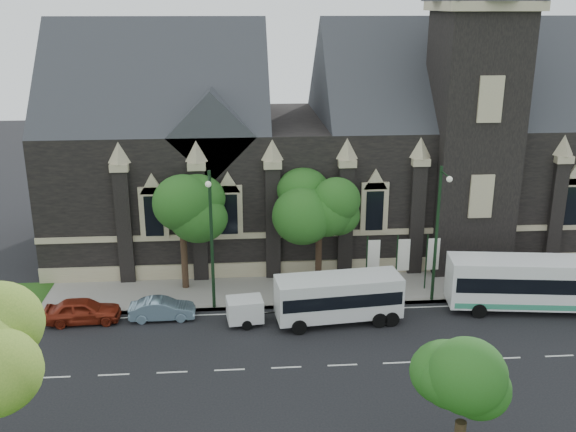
{
  "coord_description": "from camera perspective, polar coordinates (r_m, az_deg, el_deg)",
  "views": [
    {
      "loc": [
        -2.31,
        -30.16,
        18.34
      ],
      "look_at": [
        0.57,
        6.0,
        6.48
      ],
      "focal_mm": 40.59,
      "sensor_mm": 36.0,
      "label": 1
    }
  ],
  "objects": [
    {
      "name": "sidewalk",
      "position": [
        43.73,
        -1.11,
        -6.6
      ],
      "size": [
        80.0,
        5.0,
        0.15
      ],
      "primitive_type": "cube",
      "color": "gray",
      "rests_on": "ground"
    },
    {
      "name": "museum",
      "position": [
        50.53,
        4.02,
        6.44
      ],
      "size": [
        40.0,
        17.7,
        29.9
      ],
      "color": "black",
      "rests_on": "ground"
    },
    {
      "name": "street_lamp_near",
      "position": [
        41.4,
        13.01,
        -1.02
      ],
      "size": [
        0.36,
        1.88,
        9.0
      ],
      "color": "black",
      "rests_on": "ground"
    },
    {
      "name": "banner_flag_right",
      "position": [
        44.12,
        12.39,
        -3.55
      ],
      "size": [
        0.9,
        0.1,
        4.0
      ],
      "color": "black",
      "rests_on": "ground"
    },
    {
      "name": "tree_park_east",
      "position": [
        26.35,
        15.44,
        -14.02
      ],
      "size": [
        3.4,
        3.4,
        6.28
      ],
      "color": "black",
      "rests_on": "ground"
    },
    {
      "name": "banner_flag_center",
      "position": [
        43.59,
        9.87,
        -3.66
      ],
      "size": [
        0.9,
        0.1,
        4.0
      ],
      "color": "black",
      "rests_on": "ground"
    },
    {
      "name": "tree_walk_right",
      "position": [
        43.1,
        3.01,
        1.18
      ],
      "size": [
        4.08,
        4.08,
        7.8
      ],
      "color": "black",
      "rests_on": "ground"
    },
    {
      "name": "box_trailer",
      "position": [
        39.38,
        -3.8,
        -8.19
      ],
      "size": [
        3.12,
        1.84,
        1.63
      ],
      "rotation": [
        0.0,
        0.0,
        0.12
      ],
      "color": "silver",
      "rests_on": "ground"
    },
    {
      "name": "banner_flag_left",
      "position": [
        43.15,
        7.29,
        -3.76
      ],
      "size": [
        0.9,
        0.1,
        4.0
      ],
      "color": "black",
      "rests_on": "ground"
    },
    {
      "name": "sedan",
      "position": [
        40.72,
        -10.96,
        -8.0
      ],
      "size": [
        3.99,
        1.46,
        1.31
      ],
      "primitive_type": "imported",
      "rotation": [
        0.0,
        0.0,
        1.59
      ],
      "color": "#7390A6",
      "rests_on": "ground"
    },
    {
      "name": "street_lamp_mid",
      "position": [
        39.57,
        -6.73,
        -1.56
      ],
      "size": [
        0.36,
        1.88,
        9.0
      ],
      "color": "black",
      "rests_on": "ground"
    },
    {
      "name": "shuttle_bus",
      "position": [
        39.38,
        4.46,
        -7.01
      ],
      "size": [
        7.69,
        3.28,
        2.89
      ],
      "rotation": [
        0.0,
        0.0,
        0.1
      ],
      "color": "silver",
      "rests_on": "ground"
    },
    {
      "name": "tour_coach",
      "position": [
        43.54,
        21.48,
        -5.49
      ],
      "size": [
        11.87,
        3.95,
        3.4
      ],
      "rotation": [
        0.0,
        0.0,
        -0.13
      ],
      "color": "white",
      "rests_on": "ground"
    },
    {
      "name": "ground",
      "position": [
        35.37,
        -0.15,
        -13.13
      ],
      "size": [
        160.0,
        160.0,
        0.0
      ],
      "primitive_type": "plane",
      "color": "black",
      "rests_on": "ground"
    },
    {
      "name": "tree_walk_left",
      "position": [
        42.91,
        -9.01,
        0.78
      ],
      "size": [
        3.91,
        3.91,
        7.64
      ],
      "color": "black",
      "rests_on": "ground"
    },
    {
      "name": "car_far_red",
      "position": [
        41.45,
        -17.52,
        -7.9
      ],
      "size": [
        4.54,
        1.99,
        1.52
      ],
      "primitive_type": "imported",
      "rotation": [
        0.0,
        0.0,
        1.62
      ],
      "color": "maroon",
      "rests_on": "ground"
    }
  ]
}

